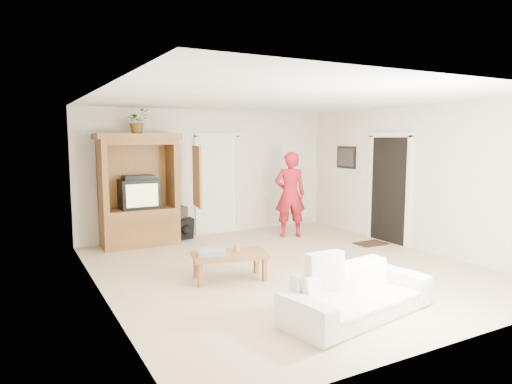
% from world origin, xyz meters
% --- Properties ---
extents(floor, '(6.00, 6.00, 0.00)m').
position_xyz_m(floor, '(0.00, 0.00, 0.00)').
color(floor, tan).
rests_on(floor, ground).
extents(ceiling, '(6.00, 6.00, 0.00)m').
position_xyz_m(ceiling, '(0.00, 0.00, 2.60)').
color(ceiling, white).
rests_on(ceiling, floor).
extents(wall_back, '(5.50, 0.00, 5.50)m').
position_xyz_m(wall_back, '(0.00, 3.00, 1.30)').
color(wall_back, silver).
rests_on(wall_back, floor).
extents(wall_front, '(5.50, 0.00, 5.50)m').
position_xyz_m(wall_front, '(0.00, -3.00, 1.30)').
color(wall_front, silver).
rests_on(wall_front, floor).
extents(wall_left, '(0.00, 6.00, 6.00)m').
position_xyz_m(wall_left, '(-2.75, 0.00, 1.30)').
color(wall_left, silver).
rests_on(wall_left, floor).
extents(wall_right, '(0.00, 6.00, 6.00)m').
position_xyz_m(wall_right, '(2.75, 0.00, 1.30)').
color(wall_right, silver).
rests_on(wall_right, floor).
extents(armoire, '(1.82, 1.14, 2.10)m').
position_xyz_m(armoire, '(-1.58, 2.66, 0.91)').
color(armoire, olive).
rests_on(armoire, floor).
extents(door_back, '(0.85, 0.05, 2.04)m').
position_xyz_m(door_back, '(0.15, 2.97, 1.02)').
color(door_back, white).
rests_on(door_back, floor).
extents(doorway_right, '(0.05, 0.90, 2.04)m').
position_xyz_m(doorway_right, '(2.73, 0.60, 1.02)').
color(doorway_right, black).
rests_on(doorway_right, floor).
extents(framed_picture, '(0.03, 0.60, 0.48)m').
position_xyz_m(framed_picture, '(2.73, 1.90, 1.60)').
color(framed_picture, black).
rests_on(framed_picture, wall_right).
extents(doormat, '(0.60, 0.40, 0.02)m').
position_xyz_m(doormat, '(2.30, 0.60, 0.01)').
color(doormat, '#382316').
rests_on(doormat, floor).
extents(plant, '(0.52, 0.50, 0.45)m').
position_xyz_m(plant, '(-1.60, 2.63, 2.32)').
color(plant, '#4C7238').
rests_on(plant, armoire).
extents(man, '(0.75, 0.63, 1.75)m').
position_xyz_m(man, '(1.30, 1.93, 0.87)').
color(man, '#A71623').
rests_on(man, floor).
extents(sofa, '(1.99, 1.06, 0.55)m').
position_xyz_m(sofa, '(-0.32, -2.01, 0.28)').
color(sofa, silver).
rests_on(sofa, floor).
extents(coffee_table, '(1.15, 0.79, 0.39)m').
position_xyz_m(coffee_table, '(-1.02, -0.08, 0.34)').
color(coffee_table, brown).
rests_on(coffee_table, floor).
extents(towel, '(0.46, 0.41, 0.08)m').
position_xyz_m(towel, '(-1.29, -0.08, 0.43)').
color(towel, '#E24B57').
rests_on(towel, coffee_table).
extents(candle, '(0.08, 0.08, 0.10)m').
position_xyz_m(candle, '(-0.88, -0.04, 0.44)').
color(candle, tan).
rests_on(candle, coffee_table).
extents(backpack_black, '(0.36, 0.24, 0.41)m').
position_xyz_m(backpack_black, '(-0.70, 2.71, 0.21)').
color(backpack_black, black).
rests_on(backpack_black, floor).
extents(backpack_olive, '(0.38, 0.30, 0.65)m').
position_xyz_m(backpack_olive, '(-0.79, 2.85, 0.32)').
color(backpack_olive, '#47442B').
rests_on(backpack_olive, floor).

